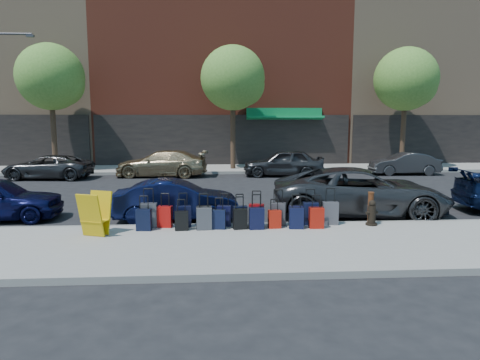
{
  "coord_description": "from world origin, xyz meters",
  "views": [
    {
      "loc": [
        -0.72,
        -16.27,
        3.04
      ],
      "look_at": [
        0.22,
        -1.5,
        0.97
      ],
      "focal_mm": 32.0,
      "sensor_mm": 36.0,
      "label": 1
    }
  ],
  "objects": [
    {
      "name": "suitcase_front_0",
      "position": [
        -2.47,
        -4.79,
        0.48
      ],
      "size": [
        0.45,
        0.25,
        1.07
      ],
      "rotation": [
        0.0,
        0.0,
        0.02
      ],
      "color": "#3C3C41",
      "rests_on": "sidewalk_near"
    },
    {
      "name": "suitcase_front_2",
      "position": [
        -1.53,
        -4.81,
        0.44
      ],
      "size": [
        0.42,
        0.29,
        0.94
      ],
      "rotation": [
        0.0,
        0.0,
        0.2
      ],
      "color": "black",
      "rests_on": "sidewalk_near"
    },
    {
      "name": "display_rack",
      "position": [
        -3.69,
        -5.53,
        0.69
      ],
      "size": [
        0.8,
        0.84,
        1.09
      ],
      "rotation": [
        0.0,
        0.0,
        -0.35
      ],
      "color": "#CAA00B",
      "rests_on": "sidewalk_near"
    },
    {
      "name": "car_far_3",
      "position": [
        10.06,
        7.04,
        0.62
      ],
      "size": [
        3.82,
        1.43,
        1.25
      ],
      "primitive_type": "imported",
      "rotation": [
        0.0,
        0.0,
        -1.6
      ],
      "color": "#343537",
      "rests_on": "ground"
    },
    {
      "name": "tree_left",
      "position": [
        -9.86,
        9.5,
        5.41
      ],
      "size": [
        3.8,
        3.8,
        7.27
      ],
      "color": "black",
      "rests_on": "sidewalk_far"
    },
    {
      "name": "suitcase_back_0",
      "position": [
        -2.55,
        -5.1,
        0.44
      ],
      "size": [
        0.4,
        0.25,
        0.92
      ],
      "rotation": [
        0.0,
        0.0,
        -0.07
      ],
      "color": "black",
      "rests_on": "sidewalk_near"
    },
    {
      "name": "building_right",
      "position": [
        16.0,
        17.99,
        8.98
      ],
      "size": [
        15.0,
        12.12,
        18.0
      ],
      "color": "#96775C",
      "rests_on": "ground"
    },
    {
      "name": "curb_far",
      "position": [
        0.0,
        7.98,
        0.07
      ],
      "size": [
        60.0,
        0.08,
        0.15
      ],
      "primitive_type": "cube",
      "color": "gray",
      "rests_on": "ground"
    },
    {
      "name": "car_near_2",
      "position": [
        4.0,
        -3.02,
        0.77
      ],
      "size": [
        5.82,
        3.26,
        1.54
      ],
      "primitive_type": "imported",
      "rotation": [
        0.0,
        0.0,
        1.44
      ],
      "color": "#37373A",
      "rests_on": "ground"
    },
    {
      "name": "suitcase_front_9",
      "position": [
        1.98,
        -4.77,
        0.47
      ],
      "size": [
        0.43,
        0.26,
        1.01
      ],
      "rotation": [
        0.0,
        0.0,
        -0.08
      ],
      "color": "black",
      "rests_on": "sidewalk_near"
    },
    {
      "name": "suitcase_front_7",
      "position": [
        1.07,
        -4.77,
        0.47
      ],
      "size": [
        0.46,
        0.31,
        1.01
      ],
      "rotation": [
        0.0,
        0.0,
        -0.21
      ],
      "color": "#36363B",
      "rests_on": "sidewalk_near"
    },
    {
      "name": "suitcase_front_10",
      "position": [
        2.54,
        -4.76,
        0.47
      ],
      "size": [
        0.45,
        0.28,
        1.03
      ],
      "rotation": [
        0.0,
        0.0,
        -0.11
      ],
      "color": "#424247",
      "rests_on": "sidewalk_near"
    },
    {
      "name": "suitcase_front_5",
      "position": [
        0.02,
        -4.79,
        0.43
      ],
      "size": [
        0.4,
        0.27,
        0.89
      ],
      "rotation": [
        0.0,
        0.0,
        0.19
      ],
      "color": "black",
      "rests_on": "sidewalk_near"
    },
    {
      "name": "suitcase_back_9",
      "position": [
        2.06,
        -5.16,
        0.43
      ],
      "size": [
        0.38,
        0.23,
        0.91
      ],
      "rotation": [
        0.0,
        0.0,
        -0.02
      ],
      "color": "#A5160A",
      "rests_on": "sidewalk_near"
    },
    {
      "name": "tree_right",
      "position": [
        11.14,
        9.5,
        5.41
      ],
      "size": [
        3.8,
        3.8,
        7.27
      ],
      "color": "black",
      "rests_on": "sidewalk_far"
    },
    {
      "name": "car_far_0",
      "position": [
        -9.33,
        6.52,
        0.63
      ],
      "size": [
        4.68,
        2.47,
        1.25
      ],
      "primitive_type": "imported",
      "rotation": [
        0.0,
        0.0,
        -1.66
      ],
      "color": "#323234",
      "rests_on": "ground"
    },
    {
      "name": "suitcase_back_2",
      "position": [
        -1.56,
        -5.15,
        0.41
      ],
      "size": [
        0.36,
        0.22,
        0.83
      ],
      "rotation": [
        0.0,
        0.0,
        0.07
      ],
      "color": "black",
      "rests_on": "sidewalk_near"
    },
    {
      "name": "suitcase_back_4",
      "position": [
        -0.57,
        -5.07,
        0.41
      ],
      "size": [
        0.37,
        0.25,
        0.84
      ],
      "rotation": [
        0.0,
        0.0,
        -0.12
      ],
      "color": "black",
      "rests_on": "sidewalk_near"
    },
    {
      "name": "suitcase_back_7",
      "position": [
        0.93,
        -5.08,
        0.4
      ],
      "size": [
        0.35,
        0.22,
        0.79
      ],
      "rotation": [
        0.0,
        0.0,
        0.09
      ],
      "color": "#AF190B",
      "rests_on": "sidewalk_near"
    },
    {
      "name": "suitcase_front_3",
      "position": [
        -0.97,
        -4.83,
        0.44
      ],
      "size": [
        0.42,
        0.28,
        0.93
      ],
      "rotation": [
        0.0,
        0.0,
        0.19
      ],
      "color": "black",
      "rests_on": "sidewalk_near"
    },
    {
      "name": "bollard",
      "position": [
        3.66,
        -4.84,
        0.62
      ],
      "size": [
        0.17,
        0.17,
        0.92
      ],
      "color": "#38190C",
      "rests_on": "sidewalk_near"
    },
    {
      "name": "car_near_1",
      "position": [
        -1.85,
        -3.37,
        0.62
      ],
      "size": [
        3.82,
        1.43,
        1.25
      ],
      "primitive_type": "imported",
      "rotation": [
        0.0,
        0.0,
        1.6
      ],
      "color": "#0C1235",
      "rests_on": "ground"
    },
    {
      "name": "curb_near",
      "position": [
        0.0,
        -4.48,
        0.07
      ],
      "size": [
        60.0,
        0.08,
        0.15
      ],
      "primitive_type": "cube",
      "color": "gray",
      "rests_on": "ground"
    },
    {
      "name": "car_far_1",
      "position": [
        -3.5,
        7.06,
        0.72
      ],
      "size": [
        5.1,
        2.47,
        1.43
      ],
      "primitive_type": "imported",
      "rotation": [
        0.0,
        0.0,
        -1.67
      ],
      "color": "#9F8861",
      "rests_on": "ground"
    },
    {
      "name": "suitcase_back_3",
      "position": [
        -0.97,
        -5.12,
        0.45
      ],
      "size": [
        0.42,
        0.26,
        0.96
      ],
      "rotation": [
        0.0,
        0.0,
        0.08
      ],
      "color": "#3D3D42",
      "rests_on": "sidewalk_near"
    },
    {
      "name": "tree_center",
      "position": [
        0.64,
        9.5,
        5.41
      ],
      "size": [
        3.8,
        3.8,
        7.27
      ],
      "color": "black",
      "rests_on": "sidewalk_far"
    },
    {
      "name": "suitcase_front_6",
      "position": [
        0.46,
        -4.85,
        0.46
      ],
      "size": [
        0.44,
        0.29,
        0.99
      ],
      "rotation": [
        0.0,
        0.0,
        -0.16
      ],
      "color": "maroon",
      "rests_on": "sidewalk_near"
    },
    {
      "name": "suitcase_back_8",
      "position": [
        1.51,
        -5.16,
        0.44
      ],
      "size": [
        0.41,
        0.26,
        0.92
      ],
      "rotation": [
        0.0,
        0.0,
        -0.11
      ],
      "color": "black",
      "rests_on": "sidewalk_near"
    },
    {
      "name": "building_center",
      "position": [
        0.0,
        17.99,
        9.98
      ],
      "size": [
        17.0,
        12.85,
        20.0
      ],
      "color": "maroon",
      "rests_on": "ground"
    },
    {
      "name": "ground",
      "position": [
        0.0,
        0.0,
        0.0
      ],
      "size": [
        120.0,
        120.0,
        0.0
      ],
      "primitive_type": "plane",
      "color": "black",
      "rests_on": "ground"
    },
    {
      "name": "building_left",
      "position": [
        -16.0,
        17.98,
        7.98
      ],
      "size": [
        15.0,
        12.12,
        16.0
      ],
      "color": "#96775C",
      "rests_on": "ground"
    },
    {
      "name": "suitcase_front_4",
      "position": [
        -0.42,
        -4.75,
        0.44
      ],
      "size": [
        0.4,
        0.26,
        0.91
      ],
      "rotation": [
        0.0,
        0.0,
        -0.15
      ],
      "color": "black",
      "rests_on": "sidewalk_near"
    },
    {
      "name": "suitcase_back_5",
      "position": [
        -0.01,
        -5.12,
        0.42
      ],
      "size": [
        0.4,
        0.27,
        0.88
      ],
      "rotation": [
        0.0,
        0.0,
        0.16
      ],
      "color": "black",
      "rests_on": "sidewalk_near"
    },
    {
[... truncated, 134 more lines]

